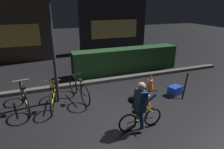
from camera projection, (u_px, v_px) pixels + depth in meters
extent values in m
plane|color=black|center=(113.00, 111.00, 5.69)|extent=(40.00, 40.00, 0.00)
cube|color=#56544F|center=(93.00, 82.00, 7.60)|extent=(12.00, 0.24, 0.12)
cube|color=#214723|center=(126.00, 60.00, 8.82)|extent=(4.80, 0.70, 1.06)
cube|color=#42382D|center=(3.00, 18.00, 9.56)|extent=(4.56, 0.50, 4.50)
cube|color=#E5B751|center=(5.00, 36.00, 9.61)|extent=(3.19, 0.04, 1.10)
cube|color=#262328|center=(113.00, 17.00, 12.19)|extent=(4.25, 0.50, 4.19)
cube|color=#F2D172|center=(115.00, 29.00, 12.19)|extent=(2.98, 0.04, 1.10)
cylinder|color=#2D2D33|center=(54.00, 56.00, 5.78)|extent=(0.10, 0.10, 2.93)
torus|color=black|center=(22.00, 91.00, 6.16)|extent=(0.17, 0.70, 0.70)
torus|color=black|center=(27.00, 105.00, 5.31)|extent=(0.17, 0.70, 0.70)
cylinder|color=silver|center=(24.00, 98.00, 5.74)|extent=(0.22, 1.04, 0.04)
cylinder|color=silver|center=(24.00, 94.00, 5.52)|extent=(0.03, 0.03, 0.39)
cube|color=black|center=(23.00, 87.00, 5.45)|extent=(0.13, 0.21, 0.05)
cylinder|color=silver|center=(22.00, 87.00, 5.89)|extent=(0.03, 0.03, 0.44)
cylinder|color=silver|center=(21.00, 80.00, 5.81)|extent=(0.46, 0.11, 0.02)
torus|color=black|center=(55.00, 90.00, 6.33)|extent=(0.15, 0.64, 0.64)
torus|color=black|center=(52.00, 104.00, 5.44)|extent=(0.15, 0.64, 0.64)
cylinder|color=gold|center=(54.00, 96.00, 5.88)|extent=(0.20, 0.95, 0.04)
cylinder|color=gold|center=(52.00, 93.00, 5.67)|extent=(0.03, 0.03, 0.36)
cube|color=black|center=(52.00, 87.00, 5.61)|extent=(0.13, 0.21, 0.05)
cylinder|color=gold|center=(54.00, 86.00, 6.06)|extent=(0.03, 0.03, 0.40)
cylinder|color=gold|center=(53.00, 80.00, 5.99)|extent=(0.46, 0.10, 0.02)
torus|color=black|center=(73.00, 84.00, 6.70)|extent=(0.17, 0.68, 0.68)
torus|color=black|center=(85.00, 95.00, 5.89)|extent=(0.17, 0.68, 0.68)
cylinder|color=black|center=(79.00, 89.00, 6.29)|extent=(0.23, 1.00, 0.04)
cylinder|color=black|center=(81.00, 86.00, 6.08)|extent=(0.03, 0.03, 0.38)
cube|color=black|center=(80.00, 80.00, 6.02)|extent=(0.14, 0.22, 0.05)
cylinder|color=black|center=(75.00, 80.00, 6.44)|extent=(0.03, 0.03, 0.43)
cylinder|color=black|center=(75.00, 74.00, 6.37)|extent=(0.46, 0.11, 0.02)
cube|color=black|center=(146.00, 106.00, 5.94)|extent=(0.36, 0.36, 0.03)
cone|color=#EA560F|center=(147.00, 97.00, 5.83)|extent=(0.26, 0.26, 0.60)
cylinder|color=white|center=(147.00, 96.00, 5.82)|extent=(0.16, 0.16, 0.05)
cube|color=black|center=(150.00, 89.00, 7.09)|extent=(0.36, 0.36, 0.03)
cone|color=#EA560F|center=(150.00, 81.00, 6.99)|extent=(0.26, 0.26, 0.59)
cylinder|color=white|center=(150.00, 80.00, 6.98)|extent=(0.16, 0.16, 0.05)
cube|color=#193DB7|center=(175.00, 90.00, 6.68)|extent=(0.51, 0.43, 0.30)
torus|color=black|center=(153.00, 117.00, 4.96)|extent=(0.49, 0.06, 0.48)
torus|color=black|center=(128.00, 123.00, 4.71)|extent=(0.49, 0.06, 0.48)
cylinder|color=gold|center=(140.00, 120.00, 4.84)|extent=(0.70, 0.06, 0.04)
cylinder|color=gold|center=(136.00, 116.00, 4.75)|extent=(0.03, 0.03, 0.26)
cube|color=black|center=(136.00, 112.00, 4.70)|extent=(0.20, 0.11, 0.05)
cylinder|color=gold|center=(148.00, 113.00, 4.85)|extent=(0.03, 0.03, 0.30)
cylinder|color=gold|center=(148.00, 108.00, 4.80)|extent=(0.04, 0.46, 0.02)
cylinder|color=navy|center=(138.00, 116.00, 4.90)|extent=(0.12, 0.21, 0.42)
cylinder|color=navy|center=(142.00, 120.00, 4.72)|extent=(0.12, 0.21, 0.42)
cube|color=#192D47|center=(140.00, 100.00, 4.63)|extent=(0.27, 0.33, 0.54)
sphere|color=tan|center=(142.00, 86.00, 4.52)|extent=(0.20, 0.20, 0.20)
cylinder|color=#192D47|center=(142.00, 95.00, 4.79)|extent=(0.40, 0.09, 0.29)
cylinder|color=#192D47|center=(149.00, 100.00, 4.54)|extent=(0.40, 0.09, 0.29)
ellipsoid|color=black|center=(134.00, 99.00, 4.80)|extent=(0.32, 0.17, 0.24)
cylinder|color=black|center=(185.00, 86.00, 6.43)|extent=(0.38, 0.32, 0.77)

